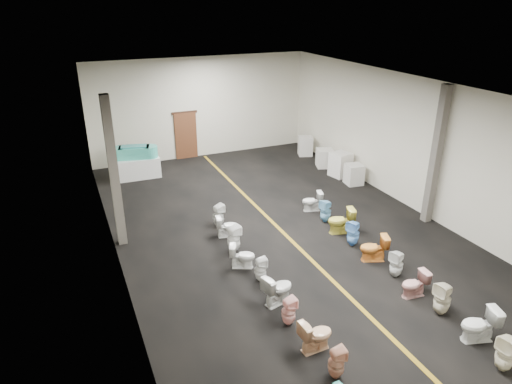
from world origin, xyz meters
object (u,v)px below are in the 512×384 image
appliance_crate_b (340,164)px  toilet_left_2 (316,335)px  appliance_crate_d (305,146)px  toilet_right_5 (374,248)px  toilet_left_3 (289,311)px  toilet_left_9 (218,215)px  display_table (136,167)px  toilet_left_5 (260,269)px  toilet_left_6 (242,256)px  toilet_right_0 (506,353)px  toilet_left_7 (234,239)px  toilet_right_3 (415,284)px  bathtub (134,152)px  toilet_right_9 (312,201)px  toilet_right_1 (479,325)px  appliance_crate_c (325,158)px  toilet_right_7 (341,221)px  toilet_left_4 (278,289)px  toilet_right_2 (442,299)px  toilet_left_8 (227,226)px  toilet_right_8 (326,211)px  toilet_left_1 (336,363)px  appliance_crate_a (354,174)px  toilet_right_4 (397,264)px  toilet_right_6 (353,233)px

appliance_crate_b → toilet_left_2: (-6.11, -8.43, -0.13)m
appliance_crate_d → toilet_right_5: (-2.82, -8.96, -0.05)m
toilet_left_3 → toilet_right_5: size_ratio=0.90×
toilet_left_2 → toilet_left_9: 6.16m
display_table → toilet_left_5: size_ratio=2.75×
toilet_left_6 → toilet_right_0: toilet_right_0 is taller
toilet_left_7 → toilet_right_3: (3.31, -3.82, -0.07)m
toilet_left_7 → toilet_left_9: toilet_left_7 is taller
bathtub → toilet_right_9: 7.63m
display_table → toilet_right_1: size_ratio=2.34×
appliance_crate_c → toilet_left_5: (-6.14, -6.86, -0.05)m
toilet_left_3 → toilet_right_7: toilet_right_7 is taller
appliance_crate_b → toilet_right_3: 8.32m
bathtub → appliance_crate_b: 8.44m
toilet_left_7 → toilet_left_5: bearing=170.4°
appliance_crate_c → toilet_left_4: 10.00m
toilet_right_2 → toilet_right_5: toilet_right_2 is taller
toilet_left_8 → toilet_right_7: 3.57m
toilet_left_9 → toilet_right_8: size_ratio=0.97×
toilet_left_3 → toilet_right_2: (3.45, -1.09, 0.07)m
appliance_crate_b → toilet_right_1: size_ratio=1.25×
toilet_right_1 → display_table: bearing=-142.1°
toilet_left_3 → toilet_left_4: 0.82m
appliance_crate_c → toilet_left_8: 7.43m
bathtub → appliance_crate_c: 8.06m
display_table → toilet_left_7: bearing=-77.9°
toilet_left_8 → toilet_left_3: bearing=-172.6°
toilet_left_2 → toilet_right_5: (3.30, 2.43, 0.02)m
toilet_right_0 → toilet_right_5: size_ratio=1.08×
bathtub → appliance_crate_d: size_ratio=2.06×
appliance_crate_c → toilet_left_1: (-6.14, -10.47, -0.04)m
appliance_crate_a → appliance_crate_c: 2.19m
appliance_crate_d → toilet_left_1: bearing=-116.7°
appliance_crate_b → appliance_crate_d: size_ratio=1.13×
appliance_crate_a → toilet_left_3: size_ratio=1.15×
toilet_right_5 → toilet_right_9: toilet_right_5 is taller
appliance_crate_c → toilet_right_4: size_ratio=1.02×
appliance_crate_b → toilet_left_7: appliance_crate_b is taller
toilet_left_4 → toilet_left_9: (0.02, 4.40, -0.02)m
appliance_crate_b → toilet_right_5: bearing=-115.1°
toilet_left_4 → toilet_right_9: (3.38, 4.22, -0.05)m
toilet_left_8 → toilet_left_7: bearing=-178.5°
toilet_right_2 → toilet_left_3: bearing=-117.1°
appliance_crate_a → toilet_right_0: size_ratio=0.96×
appliance_crate_c → toilet_right_0: 12.01m
toilet_left_8 → toilet_right_8: 3.35m
display_table → toilet_right_6: bearing=-59.3°
toilet_left_4 → toilet_right_7: 4.17m
display_table → toilet_left_5: display_table is taller
toilet_left_1 → toilet_right_2: (3.33, 0.68, 0.07)m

